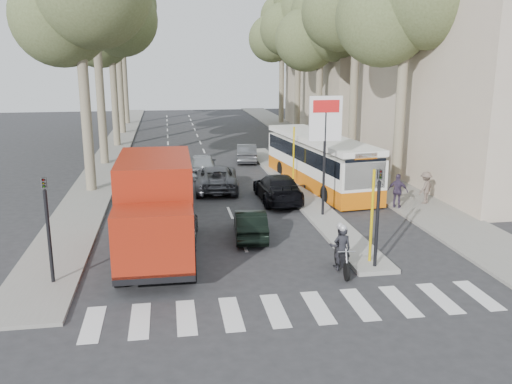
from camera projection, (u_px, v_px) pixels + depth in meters
ground at (275, 260)px, 19.88m from camera, size 120.00×120.00×0.00m
sidewalk_right at (317, 146)px, 45.16m from camera, size 3.20×70.00×0.12m
median_left at (116, 146)px, 45.42m from camera, size 2.40×64.00×0.12m
traffic_island at (293, 187)px, 30.91m from camera, size 1.50×26.00×0.16m
building_near at (496, 27)px, 31.65m from camera, size 11.00×18.00×18.00m
building_far at (363, 50)px, 52.96m from camera, size 11.00×20.00×16.00m
billboard at (325, 139)px, 24.29m from camera, size 1.50×12.10×5.60m
traffic_light_island at (378, 202)px, 18.36m from camera, size 0.16×0.41×3.60m
traffic_light_left at (47, 212)px, 17.12m from camera, size 0.16×0.41×3.60m
tree_l_c at (112, 22)px, 43.15m from camera, size 7.40×7.20×13.71m
tree_l_d at (117, 8)px, 50.38m from camera, size 7.40×7.20×15.66m
tree_l_e at (123, 24)px, 58.28m from camera, size 7.40×7.20×14.49m
tree_r_c at (322, 27)px, 43.97m from camera, size 7.40×7.20×13.32m
tree_r_d at (300, 16)px, 51.32m from camera, size 7.40×7.20×14.88m
tree_r_e at (283, 28)px, 59.16m from camera, size 7.40×7.20×14.10m
silver_hatchback at (177, 226)px, 21.69m from camera, size 1.98×4.20×1.39m
dark_hatchback at (250, 224)px, 22.29m from camera, size 1.57×3.69×1.18m
queue_car_a at (217, 178)px, 30.30m from camera, size 2.65×5.08×1.37m
queue_car_b at (278, 188)px, 27.93m from camera, size 2.00×4.88×1.41m
queue_car_c at (202, 165)px, 33.66m from camera, size 1.96×4.43×1.48m
queue_car_d at (247, 153)px, 38.59m from camera, size 1.83×4.03×1.28m
queue_car_e at (164, 189)px, 27.70m from camera, size 2.10×4.96×1.43m
red_truck at (155, 207)px, 19.76m from camera, size 2.69×6.90×3.67m
city_bus at (319, 160)px, 31.00m from camera, size 3.82×11.40×2.95m
motorcycle at (341, 249)px, 18.79m from camera, size 0.77×2.04×1.74m
pedestrian_near at (398, 191)px, 26.23m from camera, size 1.07×0.96×1.67m
pedestrian_far at (426, 188)px, 27.02m from camera, size 1.11×0.98×1.61m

